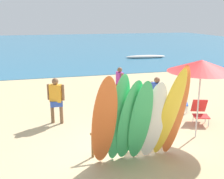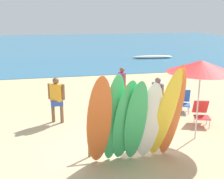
{
  "view_description": "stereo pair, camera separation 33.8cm",
  "coord_description": "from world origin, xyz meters",
  "views": [
    {
      "loc": [
        -2.19,
        -6.3,
        3.56
      ],
      "look_at": [
        0.0,
        2.07,
        1.22
      ],
      "focal_mm": 43.48,
      "sensor_mm": 36.0,
      "label": 1
    },
    {
      "loc": [
        -1.86,
        -6.37,
        3.56
      ],
      "look_at": [
        0.0,
        2.07,
        1.22
      ],
      "focal_mm": 43.48,
      "sensor_mm": 36.0,
      "label": 2
    }
  ],
  "objects": [
    {
      "name": "ground",
      "position": [
        0.0,
        14.0,
        0.0
      ],
      "size": [
        60.0,
        60.0,
        0.0
      ],
      "primitive_type": "plane",
      "color": "tan"
    },
    {
      "name": "ocean_water",
      "position": [
        0.0,
        29.86,
        0.01
      ],
      "size": [
        60.0,
        40.0,
        0.02
      ],
      "primitive_type": "cube",
      "color": "teal",
      "rests_on": "ground"
    },
    {
      "name": "surfboard_rack",
      "position": [
        0.0,
        0.0,
        0.52
      ],
      "size": [
        2.24,
        0.07,
        0.69
      ],
      "color": "brown",
      "rests_on": "ground"
    },
    {
      "name": "surfboard_orange_0",
      "position": [
        -0.92,
        -0.72,
        1.22
      ],
      "size": [
        0.57,
        1.01,
        2.43
      ],
      "primitive_type": "ellipsoid",
      "rotation": [
        0.37,
        0.0,
        0.0
      ],
      "color": "orange",
      "rests_on": "ground"
    },
    {
      "name": "surfboard_green_1",
      "position": [
        -0.56,
        -0.63,
        1.21
      ],
      "size": [
        0.53,
        0.92,
        2.42
      ],
      "primitive_type": "ellipsoid",
      "rotation": [
        0.33,
        0.0,
        0.06
      ],
      "color": "#38B266",
      "rests_on": "ground"
    },
    {
      "name": "surfboard_green_2",
      "position": [
        -0.3,
        -0.67,
        1.14
      ],
      "size": [
        0.61,
        1.02,
        2.29
      ],
      "primitive_type": "ellipsoid",
      "rotation": [
        0.39,
        0.0,
        0.08
      ],
      "color": "#38B266",
      "rests_on": "ground"
    },
    {
      "name": "surfboard_green_3",
      "position": [
        -0.07,
        -0.77,
        1.15
      ],
      "size": [
        0.58,
        1.09,
        2.3
      ],
      "primitive_type": "ellipsoid",
      "rotation": [
        0.41,
        0.0,
        -0.08
      ],
      "color": "#38B266",
      "rests_on": "ground"
    },
    {
      "name": "surfboard_white_4",
      "position": [
        0.28,
        -0.71,
        1.11
      ],
      "size": [
        0.65,
        0.97,
        2.22
      ],
      "primitive_type": "ellipsoid",
      "rotation": [
        0.38,
        0.0,
        -0.08
      ],
      "color": "white",
      "rests_on": "ground"
    },
    {
      "name": "surfboard_yellow_5",
      "position": [
        0.64,
        -0.79,
        1.27
      ],
      "size": [
        0.51,
        1.22,
        2.54
      ],
      "primitive_type": "ellipsoid",
      "rotation": [
        0.42,
        0.0,
        0.04
      ],
      "color": "yellow",
      "rests_on": "ground"
    },
    {
      "name": "surfboard_orange_6",
      "position": [
        0.87,
        -0.68,
        1.28
      ],
      "size": [
        0.52,
        0.97,
        2.56
      ],
      "primitive_type": "ellipsoid",
      "rotation": [
        0.34,
        0.0,
        -0.06
      ],
      "color": "orange",
      "rests_on": "ground"
    },
    {
      "name": "beachgoer_near_rack",
      "position": [
        1.67,
        2.23,
        0.87
      ],
      "size": [
        0.39,
        0.54,
        1.51
      ],
      "rotation": [
        0.0,
        0.0,
        5.09
      ],
      "color": "brown",
      "rests_on": "ground"
    },
    {
      "name": "beachgoer_photographing",
      "position": [
        -1.8,
        2.63,
        0.91
      ],
      "size": [
        0.56,
        0.35,
        1.59
      ],
      "rotation": [
        0.0,
        0.0,
        5.87
      ],
      "color": "brown",
      "rests_on": "ground"
    },
    {
      "name": "beachgoer_strolling",
      "position": [
        0.93,
        4.35,
        0.87
      ],
      "size": [
        0.39,
        0.57,
        1.51
      ],
      "rotation": [
        0.0,
        0.0,
        4.83
      ],
      "color": "brown",
      "rests_on": "ground"
    },
    {
      "name": "beach_chair_red",
      "position": [
        2.96,
        1.43,
        0.43
      ],
      "size": [
        0.69,
        0.82,
        0.81
      ],
      "rotation": [
        0.0,
        0.0,
        -0.31
      ],
      "color": "#B7B7BC",
      "rests_on": "ground"
    },
    {
      "name": "beach_chair_blue",
      "position": [
        2.98,
        2.79,
        0.43
      ],
      "size": [
        0.72,
        0.79,
        0.83
      ],
      "rotation": [
        0.0,
        0.0,
        -0.43
      ],
      "color": "#B7B7BC",
      "rests_on": "ground"
    },
    {
      "name": "beach_umbrella",
      "position": [
        2.2,
        0.43,
        2.2
      ],
      "size": [
        1.94,
        1.94,
        2.37
      ],
      "color": "silver",
      "rests_on": "ground"
    },
    {
      "name": "distant_boat",
      "position": [
        6.68,
        15.9,
        0.13
      ],
      "size": [
        3.63,
        0.96,
        0.29
      ],
      "color": "silver",
      "rests_on": "ground"
    }
  ]
}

